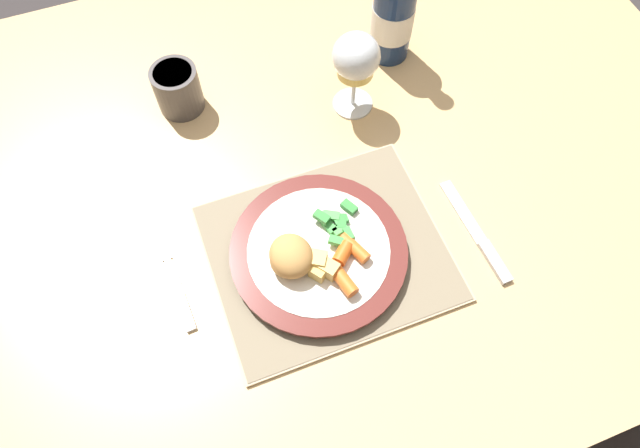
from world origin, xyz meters
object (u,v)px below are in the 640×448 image
object	(u,v)px
table_knife	(481,240)
drinking_cup	(177,88)
dining_table	(313,192)
fork	(179,293)
bottle	(394,8)
wine_glass	(356,60)
dinner_plate	(319,252)

from	to	relation	value
table_knife	drinking_cup	distance (m)	0.54
dining_table	table_knife	world-z (taller)	table_knife
fork	drinking_cup	size ratio (longest dim) A/B	1.75
table_knife	bottle	xyz separation A→B (m)	(0.03, 0.40, 0.10)
dining_table	wine_glass	xyz separation A→B (m)	(0.11, 0.09, 0.18)
drinking_cup	dinner_plate	bearing A→B (deg)	-71.64
dining_table	bottle	world-z (taller)	bottle
dinner_plate	bottle	world-z (taller)	bottle
dinner_plate	fork	distance (m)	0.21
bottle	wine_glass	bearing A→B (deg)	-139.77
dinner_plate	wine_glass	world-z (taller)	wine_glass
dining_table	fork	bearing A→B (deg)	-151.64
dinner_plate	wine_glass	size ratio (longest dim) A/B	1.72
dinner_plate	drinking_cup	xyz separation A→B (m)	(-0.12, 0.35, 0.02)
dinner_plate	wine_glass	bearing A→B (deg)	57.84
dining_table	table_knife	xyz separation A→B (m)	(0.19, -0.21, 0.08)
dining_table	fork	xyz separation A→B (m)	(-0.25, -0.14, 0.08)
wine_glass	bottle	distance (m)	0.14
fork	table_knife	world-z (taller)	table_knife
drinking_cup	wine_glass	bearing A→B (deg)	-20.50
dinner_plate	wine_glass	distance (m)	0.30
wine_glass	drinking_cup	world-z (taller)	wine_glass
dinner_plate	drinking_cup	distance (m)	0.37
wine_glass	bottle	world-z (taller)	bottle
dining_table	drinking_cup	world-z (taller)	drinking_cup
bottle	drinking_cup	distance (m)	0.38
fork	bottle	distance (m)	0.57
dining_table	drinking_cup	size ratio (longest dim) A/B	17.57
bottle	dining_table	bearing A→B (deg)	-139.36
dining_table	table_knife	distance (m)	0.30
wine_glass	table_knife	bearing A→B (deg)	-75.57
fork	drinking_cup	world-z (taller)	drinking_cup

